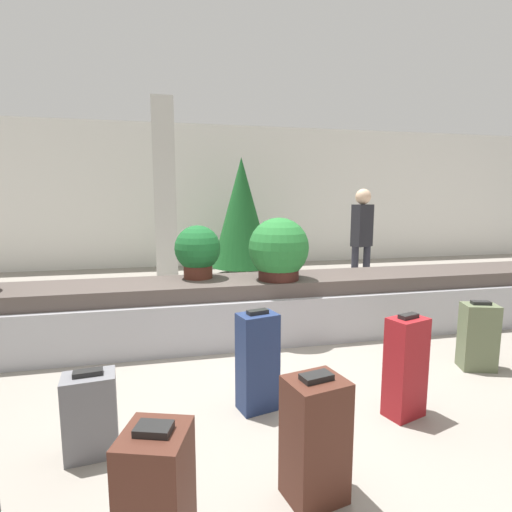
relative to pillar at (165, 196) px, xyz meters
The scene contains 14 objects.
ground_plane 4.52m from the pillar, 76.73° to the right, with size 18.00×18.00×0.00m, color gray.
back_wall 2.49m from the pillar, 67.03° to the left, with size 18.00×0.06×3.20m.
carousel 3.15m from the pillar, 70.33° to the right, with size 8.06×0.91×0.68m.
pillar is the anchor object (origin of this frame).
suitcase_0 5.04m from the pillar, 70.28° to the right, with size 0.32×0.26×0.76m.
suitcase_1 5.06m from the pillar, 55.48° to the right, with size 0.34×0.29×0.64m.
suitcase_3 5.42m from the pillar, 82.11° to the right, with size 0.34×0.31×0.69m.
suitcase_4 4.79m from the pillar, 96.03° to the right, with size 0.33×0.25×0.55m.
suitcase_6 5.65m from the pillar, 90.71° to the right, with size 0.33×0.34×0.69m.
suitcase_7 4.49m from the pillar, 81.58° to the right, with size 0.32×0.26×0.77m.
potted_plant_0 2.67m from the pillar, 82.53° to the right, with size 0.51×0.51×0.59m.
potted_plant_2 3.15m from the pillar, 67.24° to the right, with size 0.66×0.66×0.68m.
traveler_0 3.31m from the pillar, 24.24° to the right, with size 0.36×0.29×1.70m.
decorated_tree 1.76m from the pillar, 30.82° to the left, with size 1.21×1.21×2.36m.
Camera 1 is at (-0.97, -2.89, 1.57)m, focal length 28.00 mm.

